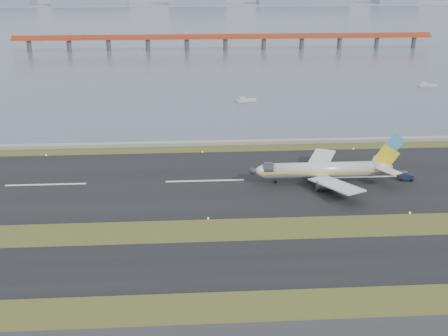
{
  "coord_description": "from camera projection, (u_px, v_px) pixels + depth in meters",
  "views": [
    {
      "loc": [
        -3.69,
        -103.09,
        53.34
      ],
      "look_at": [
        4.39,
        22.0,
        6.46
      ],
      "focal_mm": 45.0,
      "sensor_mm": 36.0,
      "label": 1
    }
  ],
  "objects": [
    {
      "name": "red_pier",
      "position": [
        225.0,
        38.0,
        347.59
      ],
      "size": [
        260.0,
        5.0,
        10.2
      ],
      "color": "#C04220",
      "rests_on": "ground"
    },
    {
      "name": "workboat_far",
      "position": [
        427.0,
        85.0,
        248.84
      ],
      "size": [
        7.89,
        3.09,
        1.87
      ],
      "rotation": [
        0.0,
        0.0,
        -0.09
      ],
      "color": "silver",
      "rests_on": "ground"
    },
    {
      "name": "ground",
      "position": [
        210.0,
        235.0,
        115.26
      ],
      "size": [
        1000.0,
        1000.0,
        0.0
      ],
      "primitive_type": "plane",
      "color": "#374819",
      "rests_on": "ground"
    },
    {
      "name": "runway_strip",
      "position": [
        205.0,
        181.0,
        143.28
      ],
      "size": [
        1000.0,
        45.0,
        0.1
      ],
      "primitive_type": "cube",
      "color": "black",
      "rests_on": "ground"
    },
    {
      "name": "workboat_near",
      "position": [
        246.0,
        100.0,
        222.61
      ],
      "size": [
        8.27,
        4.08,
        1.93
      ],
      "rotation": [
        0.0,
        0.0,
        0.21
      ],
      "color": "silver",
      "rests_on": "ground"
    },
    {
      "name": "seawall",
      "position": [
        202.0,
        143.0,
        171.17
      ],
      "size": [
        1000.0,
        2.5,
        1.0
      ],
      "primitive_type": "cube",
      "color": "#999893",
      "rests_on": "ground"
    },
    {
      "name": "taxiway_strip",
      "position": [
        212.0,
        265.0,
        104.03
      ],
      "size": [
        1000.0,
        18.0,
        0.1
      ],
      "primitive_type": "cube",
      "color": "black",
      "rests_on": "ground"
    },
    {
      "name": "bay_water",
      "position": [
        191.0,
        17.0,
        545.22
      ],
      "size": [
        1400.0,
        800.0,
        1.3
      ],
      "primitive_type": "cube",
      "color": "#4B586B",
      "rests_on": "ground"
    },
    {
      "name": "airliner",
      "position": [
        325.0,
        170.0,
        141.23
      ],
      "size": [
        38.52,
        32.89,
        12.8
      ],
      "color": "silver",
      "rests_on": "ground"
    },
    {
      "name": "pushback_tug",
      "position": [
        405.0,
        176.0,
        143.45
      ],
      "size": [
        3.92,
        2.66,
        2.33
      ],
      "rotation": [
        0.0,
        0.0,
        -0.16
      ],
      "color": "#141F37",
      "rests_on": "ground"
    }
  ]
}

